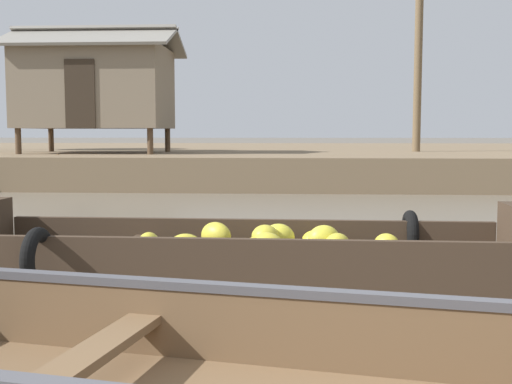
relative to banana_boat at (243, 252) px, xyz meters
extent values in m
plane|color=#665B4C|center=(0.74, 6.34, -0.32)|extent=(300.00, 300.00, 0.00)
cube|color=#756047|center=(0.74, 18.87, 0.09)|extent=(160.00, 20.00, 0.82)
cube|color=#3D2D21|center=(-0.01, 0.00, -0.26)|extent=(4.87, 1.38, 0.12)
cube|color=#3D2D21|center=(0.00, 0.59, 0.01)|extent=(4.84, 0.19, 0.42)
cube|color=#3D2D21|center=(-0.03, -0.59, 0.01)|extent=(4.84, 0.19, 0.42)
cube|color=#3D2D21|center=(-1.05, 0.02, 0.03)|extent=(0.23, 1.14, 0.05)
torus|color=black|center=(1.63, 0.67, 0.05)|extent=(0.13, 0.52, 0.52)
torus|color=black|center=(-1.65, -0.67, 0.05)|extent=(0.13, 0.52, 0.52)
ellipsoid|color=gold|center=(-0.28, 0.19, 0.11)|extent=(0.39, 0.37, 0.26)
ellipsoid|color=gold|center=(0.24, 0.22, 0.07)|extent=(0.29, 0.27, 0.24)
ellipsoid|color=yellow|center=(-0.85, -0.33, 0.06)|extent=(0.34, 0.31, 0.22)
ellipsoid|color=gold|center=(0.19, 0.13, 0.12)|extent=(0.31, 0.32, 0.23)
ellipsoid|color=gold|center=(0.86, 0.03, 0.06)|extent=(0.33, 0.34, 0.23)
ellipsoid|color=yellow|center=(0.75, 0.22, 0.09)|extent=(0.36, 0.31, 0.27)
ellipsoid|color=gold|center=(-0.80, -0.32, 0.09)|extent=(0.26, 0.30, 0.27)
ellipsoid|color=yellow|center=(1.46, -0.23, 0.02)|extent=(0.35, 0.36, 0.18)
ellipsoid|color=yellow|center=(0.66, 0.30, 0.05)|extent=(0.28, 0.27, 0.22)
ellipsoid|color=yellow|center=(0.12, -0.35, 0.08)|extent=(0.35, 0.34, 0.23)
ellipsoid|color=gold|center=(-0.53, -0.06, 0.07)|extent=(0.31, 0.26, 0.20)
ellipsoid|color=yellow|center=(0.32, 0.26, 0.09)|extent=(0.31, 0.26, 0.27)
ellipsoid|color=yellow|center=(-1.30, -0.11, 0.04)|extent=(0.26, 0.24, 0.20)
ellipsoid|color=gold|center=(1.33, 0.20, 0.03)|extent=(0.32, 0.30, 0.24)
ellipsoid|color=gold|center=(0.23, -0.31, 0.10)|extent=(0.35, 0.31, 0.25)
cube|color=brown|center=(0.77, -2.40, 0.00)|extent=(5.42, 1.16, 0.39)
cube|color=#47474C|center=(0.77, -2.40, 0.22)|extent=(5.43, 1.18, 0.05)
cube|color=brown|center=(-0.54, -2.91, 0.02)|extent=(0.48, 1.44, 0.05)
cube|color=brown|center=(-5.68, 10.57, 0.07)|extent=(1.04, 1.08, 0.54)
cone|color=brown|center=(-5.68, 10.57, 0.44)|extent=(0.79, 0.79, 0.20)
torus|color=black|center=(-6.70, 10.52, 0.01)|extent=(0.43, 0.47, 0.52)
cylinder|color=#4C3826|center=(-6.97, 11.17, 0.85)|extent=(0.16, 0.16, 0.70)
cylinder|color=#4C3826|center=(-3.37, 11.17, 0.85)|extent=(0.16, 0.16, 0.70)
cylinder|color=#4C3826|center=(-6.97, 13.53, 0.85)|extent=(0.16, 0.16, 0.70)
cylinder|color=#4C3826|center=(-3.37, 13.53, 0.85)|extent=(0.16, 0.16, 0.70)
cube|color=#7A6B56|center=(-5.17, 12.35, 2.34)|extent=(4.00, 2.76, 2.27)
cube|color=#2D2319|center=(-5.17, 10.95, 2.10)|extent=(0.80, 0.04, 1.80)
cube|color=gray|center=(-5.17, 11.66, 3.70)|extent=(4.70, 1.88, 0.74)
cube|color=gray|center=(-5.17, 13.04, 3.70)|extent=(4.70, 1.88, 0.74)
cylinder|color=brown|center=(4.19, 14.20, 3.72)|extent=(0.24, 0.24, 6.44)
camera|label=1|loc=(0.46, -5.79, 1.09)|focal=45.12mm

